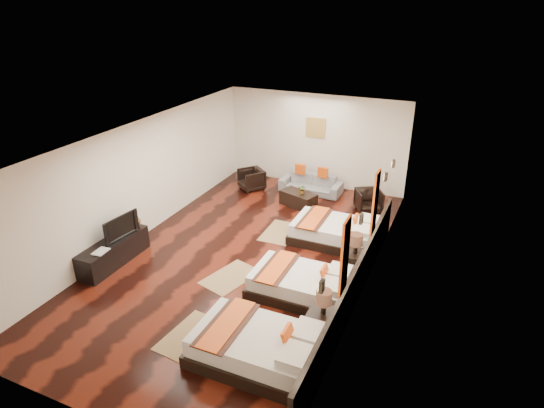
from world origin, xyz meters
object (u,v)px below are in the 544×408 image
at_px(sofa, 311,184).
at_px(armchair_left, 251,179).
at_px(nightstand_b, 354,262).
at_px(armchair_right, 369,201).
at_px(tv_console, 114,252).
at_px(book, 96,251).
at_px(tv, 119,226).
at_px(bed_far, 337,232).
at_px(table_plant, 303,189).
at_px(figurine, 134,220).
at_px(bed_near, 260,347).
at_px(nightstand_a, 323,323).
at_px(bed_mid, 303,284).
at_px(coffee_table, 298,199).

bearing_deg(sofa, armchair_left, -163.22).
height_order(nightstand_b, armchair_right, nightstand_b).
relative_size(tv_console, armchair_left, 2.61).
distance_m(nightstand_b, sofa, 4.53).
bearing_deg(sofa, book, -112.81).
bearing_deg(armchair_right, nightstand_b, -112.59).
relative_size(tv, sofa, 0.51).
relative_size(nightstand_b, tv_console, 0.55).
relative_size(bed_far, nightstand_b, 2.07).
distance_m(armchair_right, table_plant, 1.82).
height_order(tv, figurine, tv).
bearing_deg(figurine, nightstand_b, 9.82).
xyz_separation_m(bed_near, bed_far, (-0.00, 4.29, -0.01)).
bearing_deg(sofa, nightstand_a, -68.01).
xyz_separation_m(figurine, armchair_right, (4.50, 4.15, -0.40)).
xyz_separation_m(bed_mid, book, (-4.20, -1.02, 0.31)).
relative_size(nightstand_b, figurine, 3.15).
bearing_deg(book, armchair_left, 80.64).
distance_m(figurine, armchair_left, 4.37).
distance_m(bed_near, armchair_right, 6.31).
height_order(tv_console, coffee_table, tv_console).
bearing_deg(nightstand_a, bed_near, -130.03).
height_order(nightstand_b, armchair_left, nightstand_b).
bearing_deg(tv, tv_console, 172.73).
bearing_deg(table_plant, nightstand_a, -66.10).
bearing_deg(bed_mid, nightstand_b, 54.77).
bearing_deg(tv_console, figurine, 90.00).
height_order(coffee_table, table_plant, table_plant).
bearing_deg(armchair_right, tv, -163.79).
bearing_deg(armchair_left, coffee_table, 21.83).
height_order(bed_far, coffee_table, bed_far).
xyz_separation_m(nightstand_a, armchair_left, (-4.04, 5.53, -0.03)).
xyz_separation_m(bed_far, table_plant, (-1.44, 1.53, 0.26)).
relative_size(book, table_plant, 1.31).
height_order(sofa, table_plant, table_plant).
bearing_deg(sofa, tv, -115.07).
distance_m(bed_near, bed_far, 4.29).
bearing_deg(bed_mid, book, -166.29).
xyz_separation_m(bed_mid, nightstand_b, (0.75, 1.06, 0.09)).
xyz_separation_m(bed_mid, bed_far, (0.00, 2.33, 0.01)).
relative_size(tv_console, book, 5.35).
height_order(bed_far, figurine, figurine).
bearing_deg(book, nightstand_b, 22.87).
relative_size(bed_far, tv, 2.21).
bearing_deg(tv_console, book, -90.00).
bearing_deg(bed_near, nightstand_b, 76.08).
xyz_separation_m(tv_console, figurine, (0.00, 0.74, 0.43)).
bearing_deg(book, bed_far, 38.65).
bearing_deg(table_plant, armchair_right, 15.66).
bearing_deg(armchair_right, bed_far, -128.85).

